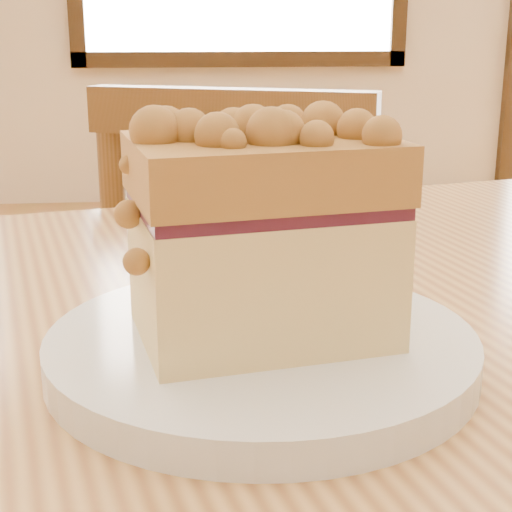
{
  "coord_description": "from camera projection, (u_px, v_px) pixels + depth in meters",
  "views": [
    {
      "loc": [
        -0.04,
        -0.28,
        0.93
      ],
      "look_at": [
        0.0,
        0.15,
        0.8
      ],
      "focal_mm": 55.0,
      "sensor_mm": 36.0,
      "label": 1
    }
  ],
  "objects": [
    {
      "name": "plate",
      "position": [
        261.0,
        350.0,
        0.43
      ],
      "size": [
        0.24,
        0.24,
        0.02
      ],
      "color": "white",
      "rests_on": "cafe_table_main"
    },
    {
      "name": "cake_slice",
      "position": [
        261.0,
        227.0,
        0.41
      ],
      "size": [
        0.15,
        0.12,
        0.13
      ],
      "rotation": [
        0.0,
        0.0,
        0.19
      ],
      "color": "#F5E08A",
      "rests_on": "plate"
    },
    {
      "name": "cafe_table_main",
      "position": [
        258.0,
        498.0,
        0.48
      ],
      "size": [
        1.35,
        1.05,
        0.75
      ],
      "rotation": [
        0.0,
        0.0,
        0.23
      ],
      "color": "tan",
      "rests_on": "ground"
    },
    {
      "name": "cafe_chair_main",
      "position": [
        261.0,
        368.0,
        1.17
      ],
      "size": [
        0.51,
        0.51,
        0.87
      ],
      "rotation": [
        0.0,
        0.0,
        2.76
      ],
      "color": "brown",
      "rests_on": "ground"
    }
  ]
}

